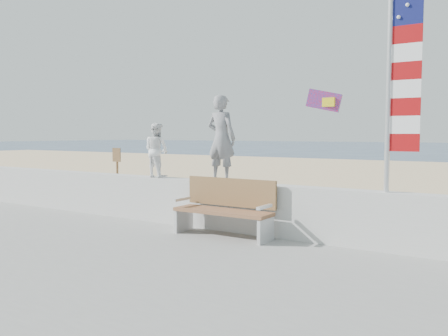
{
  "coord_description": "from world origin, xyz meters",
  "views": [
    {
      "loc": [
        4.85,
        -5.37,
        1.97
      ],
      "look_at": [
        0.2,
        1.8,
        1.35
      ],
      "focal_mm": 38.0,
      "sensor_mm": 36.0,
      "label": 1
    }
  ],
  "objects": [
    {
      "name": "ground",
      "position": [
        0.0,
        0.0,
        0.0
      ],
      "size": [
        220.0,
        220.0,
        0.0
      ],
      "primitive_type": "plane",
      "color": "#314762",
      "rests_on": "ground"
    },
    {
      "name": "sign",
      "position": [
        -5.72,
        4.93,
        0.94
      ],
      "size": [
        0.32,
        0.07,
        1.46
      ],
      "color": "brown",
      "rests_on": "sand"
    },
    {
      "name": "bench",
      "position": [
        0.4,
        1.55,
        0.69
      ],
      "size": [
        1.8,
        0.57,
        1.0
      ],
      "color": "#8F5F3E",
      "rests_on": "boardwalk"
    },
    {
      "name": "seawall",
      "position": [
        0.0,
        2.0,
        0.63
      ],
      "size": [
        30.0,
        0.35,
        0.9
      ],
      "primitive_type": "cube",
      "color": "silver",
      "rests_on": "boardwalk"
    },
    {
      "name": "adult",
      "position": [
        0.01,
        2.0,
        1.88
      ],
      "size": [
        0.6,
        0.4,
        1.61
      ],
      "primitive_type": "imported",
      "rotation": [
        0.0,
        0.0,
        3.11
      ],
      "color": "gray",
      "rests_on": "seawall"
    },
    {
      "name": "flag",
      "position": [
        3.15,
        2.0,
        2.99
      ],
      "size": [
        0.5,
        0.08,
        3.5
      ],
      "color": "silver",
      "rests_on": "seawall"
    },
    {
      "name": "child",
      "position": [
        -1.58,
        2.0,
        1.64
      ],
      "size": [
        0.58,
        0.47,
        1.11
      ],
      "primitive_type": "imported",
      "rotation": [
        0.0,
        0.0,
        3.05
      ],
      "color": "white",
      "rests_on": "seawall"
    },
    {
      "name": "sand",
      "position": [
        0.0,
        9.0,
        0.04
      ],
      "size": [
        90.0,
        40.0,
        0.08
      ],
      "primitive_type": "cube",
      "color": "beige",
      "rests_on": "ground"
    },
    {
      "name": "parafoil_kite",
      "position": [
        0.49,
        5.98,
        2.79
      ],
      "size": [
        0.91,
        0.41,
        0.6
      ],
      "color": "red",
      "rests_on": "ground"
    }
  ]
}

